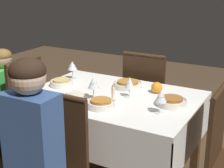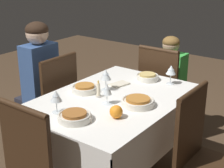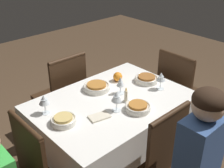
% 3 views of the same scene
% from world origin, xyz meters
% --- Properties ---
extents(ground_plane, '(8.00, 8.00, 0.00)m').
position_xyz_m(ground_plane, '(0.00, 0.00, 0.00)').
color(ground_plane, '#4C3826').
extents(dining_table, '(1.25, 0.88, 0.75)m').
position_xyz_m(dining_table, '(0.00, 0.00, 0.64)').
color(dining_table, white).
rests_on(dining_table, ground_plane).
extents(chair_west, '(0.44, 0.44, 0.95)m').
position_xyz_m(chair_west, '(-0.90, 0.05, 0.51)').
color(chair_west, '#382314').
rests_on(chair_west, ground_plane).
extents(chair_south, '(0.44, 0.44, 0.95)m').
position_xyz_m(chair_south, '(0.01, -0.72, 0.51)').
color(chair_south, '#382314').
rests_on(chair_south, ground_plane).
extents(person_adult_denim, '(0.30, 0.34, 1.21)m').
position_xyz_m(person_adult_denim, '(0.04, 0.88, 0.68)').
color(person_adult_denim, '#282833').
rests_on(person_adult_denim, ground_plane).
extents(bowl_north, '(0.20, 0.20, 0.06)m').
position_xyz_m(bowl_north, '(-0.05, 0.24, 0.78)').
color(bowl_north, silver).
rests_on(bowl_north, dining_table).
extents(wine_glass_north, '(0.08, 0.08, 0.17)m').
position_xyz_m(wine_glass_north, '(0.08, 0.14, 0.87)').
color(wine_glass_north, white).
rests_on(wine_glass_north, dining_table).
extents(bowl_east, '(0.18, 0.18, 0.06)m').
position_xyz_m(bowl_east, '(0.46, -0.00, 0.78)').
color(bowl_east, silver).
rests_on(bowl_east, dining_table).
extents(wine_glass_east, '(0.08, 0.08, 0.16)m').
position_xyz_m(wine_glass_east, '(0.49, -0.20, 0.87)').
color(wine_glass_east, white).
rests_on(wine_glass_east, dining_table).
extents(bowl_west, '(0.21, 0.21, 0.06)m').
position_xyz_m(bowl_west, '(-0.45, -0.02, 0.78)').
color(bowl_west, silver).
rests_on(bowl_west, dining_table).
extents(wine_glass_west, '(0.08, 0.08, 0.16)m').
position_xyz_m(wine_glass_west, '(-0.43, 0.15, 0.86)').
color(wine_glass_west, white).
rests_on(wine_glass_west, dining_table).
extents(bowl_south, '(0.23, 0.23, 0.06)m').
position_xyz_m(bowl_south, '(-0.02, -0.22, 0.78)').
color(bowl_south, silver).
rests_on(bowl_south, dining_table).
extents(wine_glass_south, '(0.07, 0.07, 0.15)m').
position_xyz_m(wine_glass_south, '(-0.13, -0.03, 0.86)').
color(wine_glass_south, white).
rests_on(wine_glass_south, dining_table).
extents(candle_centerpiece, '(0.05, 0.05, 0.13)m').
position_xyz_m(candle_centerpiece, '(-0.06, 0.10, 0.80)').
color(candle_centerpiece, beige).
rests_on(candle_centerpiece, dining_table).
extents(orange_fruit, '(0.08, 0.08, 0.08)m').
position_xyz_m(orange_fruit, '(-0.27, -0.21, 0.79)').
color(orange_fruit, orange).
rests_on(orange_fruit, dining_table).
extents(napkin_red_folded, '(0.17, 0.13, 0.01)m').
position_xyz_m(napkin_red_folded, '(0.23, 0.12, 0.76)').
color(napkin_red_folded, beige).
rests_on(napkin_red_folded, dining_table).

